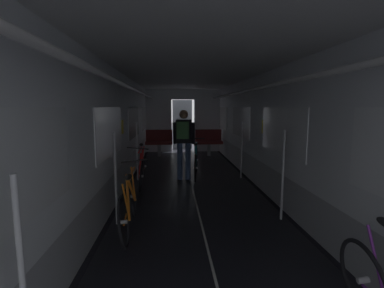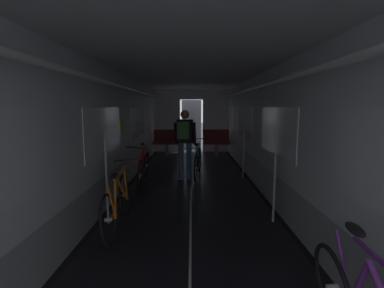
{
  "view_description": "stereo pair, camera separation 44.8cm",
  "coord_description": "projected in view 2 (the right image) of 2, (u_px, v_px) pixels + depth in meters",
  "views": [
    {
      "loc": [
        -0.43,
        -2.02,
        1.75
      ],
      "look_at": [
        0.0,
        4.01,
        0.96
      ],
      "focal_mm": 26.26,
      "sensor_mm": 36.0,
      "label": 1
    },
    {
      "loc": [
        0.02,
        -2.03,
        1.75
      ],
      "look_at": [
        0.0,
        4.01,
        0.96
      ],
      "focal_mm": 26.26,
      "sensor_mm": 36.0,
      "label": 2
    }
  ],
  "objects": [
    {
      "name": "bicycle_teal_in_aisle",
      "position": [
        199.0,
        162.0,
        7.07
      ],
      "size": [
        0.44,
        1.68,
        0.93
      ],
      "color": "black",
      "rests_on": "ground"
    },
    {
      "name": "bench_seat_far_right",
      "position": [
        217.0,
        140.0,
        10.17
      ],
      "size": [
        0.98,
        0.51,
        0.95
      ],
      "color": "gray",
      "rests_on": "ground"
    },
    {
      "name": "person_cyclist_aisle",
      "position": [
        186.0,
        138.0,
        6.72
      ],
      "size": [
        0.55,
        0.43,
        1.69
      ],
      "color": "#384C75",
      "rests_on": "ground"
    },
    {
      "name": "train_car_shell",
      "position": [
        192.0,
        110.0,
        5.59
      ],
      "size": [
        3.14,
        12.34,
        2.57
      ],
      "color": "black",
      "rests_on": "ground"
    },
    {
      "name": "bicycle_red",
      "position": [
        144.0,
        168.0,
        6.39
      ],
      "size": [
        0.44,
        1.69,
        0.95
      ],
      "color": "black",
      "rests_on": "ground"
    },
    {
      "name": "bicycle_orange",
      "position": [
        119.0,
        203.0,
        4.05
      ],
      "size": [
        0.44,
        1.69,
        0.95
      ],
      "color": "black",
      "rests_on": "ground"
    },
    {
      "name": "bench_seat_far_left",
      "position": [
        168.0,
        140.0,
        10.18
      ],
      "size": [
        0.98,
        0.51,
        0.95
      ],
      "color": "gray",
      "rests_on": "ground"
    }
  ]
}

